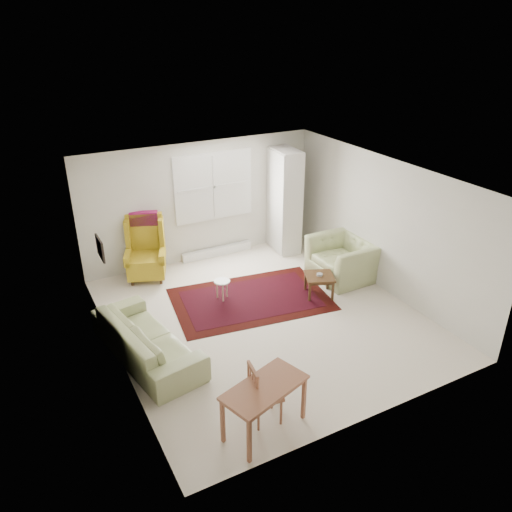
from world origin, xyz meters
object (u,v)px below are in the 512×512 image
stool (222,290)px  desk_chair (266,393)px  sofa (146,332)px  cabinet (284,201)px  armchair (344,255)px  wingback_chair (145,249)px  coffee_table (319,285)px  desk (264,408)px

stool → desk_chair: (-0.78, -3.03, 0.23)m
sofa → cabinet: bearing=-67.9°
armchair → wingback_chair: 3.88m
coffee_table → cabinet: size_ratio=0.23×
wingback_chair → desk_chair: bearing=-66.6°
sofa → wingback_chair: 2.61m
coffee_table → cabinet: (0.50, 2.13, 0.92)m
wingback_chair → cabinet: 3.16m
sofa → desk: bearing=-168.9°
coffee_table → armchair: bearing=24.8°
cabinet → desk_chair: cabinet is taller
desk → wingback_chair: bearing=91.2°
wingback_chair → stool: 1.80m
wingback_chair → desk_chair: (0.19, -4.48, -0.21)m
desk → coffee_table: bearing=44.4°
wingback_chair → sofa: bearing=-85.8°
cabinet → desk: size_ratio=2.08×
desk_chair → cabinet: bearing=-25.7°
armchair → stool: armchair is taller
stool → cabinet: (2.15, 1.42, 0.93)m
coffee_table → desk_chair: size_ratio=0.59×
stool → desk: bearing=-105.4°
sofa → desk_chair: (0.94, -2.00, -0.01)m
coffee_table → desk_chair: (-2.43, -2.33, 0.22)m
coffee_table → sofa: bearing=-174.4°
wingback_chair → cabinet: cabinet is taller
cabinet → desk_chair: bearing=-118.6°
sofa → cabinet: size_ratio=0.98×
sofa → wingback_chair: size_ratio=1.71×
desk_chair → armchair: bearing=-42.7°
sofa → cabinet: (3.87, 2.46, 0.68)m
sofa → desk: (0.84, -2.14, -0.10)m
cabinet → armchair: bearing=-74.5°
armchair → desk: (-3.36, -2.86, -0.13)m
coffee_table → cabinet: 2.37m
sofa → stool: size_ratio=5.62×
stool → cabinet: size_ratio=0.17×
cabinet → sofa: bearing=-142.8°
stool → desk: (-0.88, -3.18, 0.15)m
desk_chair → wingback_chair: bearing=10.1°
armchair → coffee_table: size_ratio=2.40×
desk → desk_chair: 0.20m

